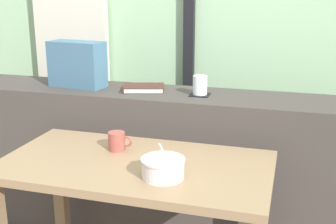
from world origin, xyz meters
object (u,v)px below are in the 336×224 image
(juice_glass, at_px, (200,86))
(ceramic_mug, at_px, (117,141))
(coaster_square, at_px, (200,95))
(breakfast_table, at_px, (135,187))
(soup_bowl, at_px, (163,168))
(closed_book, at_px, (144,88))
(throw_pillow, at_px, (77,64))

(juice_glass, distance_m, ceramic_mug, 0.58)
(coaster_square, distance_m, juice_glass, 0.05)
(breakfast_table, bearing_deg, soup_bowl, -35.53)
(soup_bowl, relative_size, ceramic_mug, 1.52)
(breakfast_table, relative_size, soup_bowl, 6.65)
(coaster_square, relative_size, ceramic_mug, 0.88)
(coaster_square, height_order, ceramic_mug, coaster_square)
(breakfast_table, distance_m, coaster_square, 0.68)
(juice_glass, xyz_separation_m, closed_book, (-0.32, 0.02, -0.04))
(throw_pillow, height_order, ceramic_mug, throw_pillow)
(breakfast_table, xyz_separation_m, juice_glass, (0.15, 0.60, 0.33))
(closed_book, xyz_separation_m, ceramic_mug, (0.05, -0.51, -0.13))
(throw_pillow, bearing_deg, ceramic_mug, -48.07)
(juice_glass, relative_size, ceramic_mug, 0.89)
(coaster_square, distance_m, soup_bowl, 0.72)
(soup_bowl, bearing_deg, breakfast_table, 144.47)
(coaster_square, distance_m, throw_pillow, 0.73)
(coaster_square, distance_m, ceramic_mug, 0.57)
(breakfast_table, height_order, closed_book, closed_book)
(soup_bowl, bearing_deg, juice_glass, 91.03)
(breakfast_table, bearing_deg, juice_glass, 76.16)
(breakfast_table, relative_size, closed_book, 4.47)
(closed_book, distance_m, soup_bowl, 0.82)
(soup_bowl, distance_m, ceramic_mug, 0.36)
(ceramic_mug, bearing_deg, juice_glass, 60.64)
(breakfast_table, height_order, throw_pillow, throw_pillow)
(closed_book, bearing_deg, throw_pillow, -178.90)
(closed_book, relative_size, throw_pillow, 0.80)
(closed_book, bearing_deg, breakfast_table, -73.96)
(breakfast_table, height_order, soup_bowl, soup_bowl)
(coaster_square, height_order, juice_glass, juice_glass)
(soup_bowl, height_order, ceramic_mug, soup_bowl)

